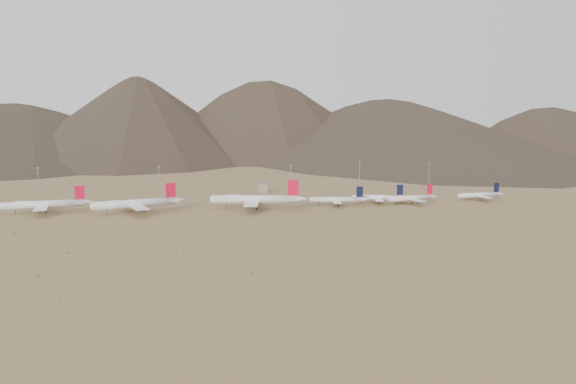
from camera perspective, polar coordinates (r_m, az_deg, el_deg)
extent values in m
plane|color=#A48355|center=(397.55, -4.59, -2.29)|extent=(3000.00, 3000.00, 0.00)
cylinder|color=white|center=(436.56, -23.56, -1.17)|extent=(53.17, 13.76, 5.47)
sphere|color=white|center=(439.37, -27.00, -1.30)|extent=(5.36, 5.36, 5.36)
cone|color=white|center=(435.26, -19.67, -0.96)|extent=(10.19, 6.37, 4.93)
cube|color=white|center=(436.75, -23.69, -1.28)|extent=(16.02, 49.29, 0.68)
cube|color=white|center=(435.29, -20.23, -0.96)|extent=(7.62, 18.97, 0.33)
cube|color=red|center=(434.43, -20.41, -0.05)|extent=(6.88, 1.57, 9.71)
cylinder|color=black|center=(438.99, -25.94, -1.86)|extent=(0.35, 0.35, 3.71)
cylinder|color=black|center=(438.47, -23.38, -1.73)|extent=(0.44, 0.44, 3.71)
cylinder|color=black|center=(435.77, -23.40, -1.78)|extent=(0.44, 0.44, 3.71)
ellipsoid|color=white|center=(437.62, -25.37, -1.04)|extent=(17.39, 6.73, 3.28)
cylinder|color=slate|center=(446.53, -23.59, -1.28)|extent=(5.62, 3.27, 2.46)
cylinder|color=slate|center=(427.35, -23.78, -1.64)|extent=(5.62, 3.27, 2.46)
cylinder|color=slate|center=(455.16, -23.52, -1.13)|extent=(5.62, 3.27, 2.46)
cylinder|color=slate|center=(418.73, -23.87, -1.81)|extent=(5.62, 3.27, 2.46)
cylinder|color=white|center=(416.07, -15.25, -1.14)|extent=(55.81, 24.02, 5.89)
sphere|color=white|center=(410.27, -19.11, -1.39)|extent=(5.77, 5.77, 5.77)
cone|color=white|center=(424.69, -11.07, -0.79)|extent=(11.42, 8.34, 5.30)
cube|color=white|center=(415.93, -15.39, -1.27)|extent=(25.54, 52.37, 0.74)
cube|color=white|center=(423.29, -11.66, -0.81)|extent=(11.28, 20.44, 0.35)
cube|color=red|center=(421.99, -11.83, 0.19)|extent=(7.18, 2.90, 10.45)
cylinder|color=black|center=(412.53, -17.91, -1.99)|extent=(0.38, 0.38, 3.99)
cylinder|color=black|center=(418.47, -15.12, -1.77)|extent=(0.47, 0.47, 3.99)
cylinder|color=black|center=(415.64, -15.02, -1.83)|extent=(0.47, 0.47, 3.99)
ellipsoid|color=white|center=(412.59, -17.25, -1.05)|extent=(18.68, 10.08, 3.53)
cylinder|color=slate|center=(426.19, -15.73, -1.28)|extent=(6.25, 4.35, 2.65)
cylinder|color=slate|center=(406.10, -15.03, -1.66)|extent=(6.25, 4.35, 2.65)
cylinder|color=slate|center=(435.25, -16.02, -1.12)|extent=(6.25, 4.35, 2.65)
cylinder|color=slate|center=(397.09, -14.70, -1.85)|extent=(6.25, 4.35, 2.65)
cylinder|color=white|center=(418.74, -3.38, -0.76)|extent=(61.95, 18.33, 6.40)
sphere|color=white|center=(422.18, -7.57, -0.75)|extent=(6.27, 6.27, 6.27)
cone|color=white|center=(417.51, 1.37, -0.71)|extent=(12.05, 7.82, 5.76)
cube|color=white|center=(418.96, -3.55, -0.89)|extent=(20.76, 57.58, 0.80)
cube|color=white|center=(417.48, 0.69, -0.69)|extent=(9.66, 22.23, 0.38)
cube|color=red|center=(416.45, 0.52, 0.44)|extent=(8.00, 2.13, 11.35)
cylinder|color=black|center=(421.67, -6.31, -1.48)|extent=(0.41, 0.41, 4.33)
cylinder|color=black|center=(420.99, -3.19, -1.46)|extent=(0.52, 0.52, 4.33)
cylinder|color=black|center=(417.84, -3.22, -1.52)|extent=(0.52, 0.52, 4.33)
ellipsoid|color=white|center=(420.01, -5.57, -0.52)|extent=(20.36, 8.56, 3.84)
cylinder|color=slate|center=(430.39, -3.43, -0.89)|extent=(6.63, 4.03, 2.88)
cylinder|color=slate|center=(407.99, -3.67, -1.33)|extent=(6.63, 4.03, 2.88)
cylinder|color=slate|center=(440.47, -3.33, -0.71)|extent=(6.63, 4.03, 2.88)
cylinder|color=slate|center=(397.93, -3.79, -1.55)|extent=(6.63, 4.03, 2.88)
cylinder|color=white|center=(437.16, 4.97, -0.78)|extent=(38.82, 11.21, 4.20)
sphere|color=white|center=(435.99, 2.43, -0.78)|extent=(4.12, 4.12, 4.12)
cone|color=white|center=(439.45, 7.78, -0.74)|extent=(7.54, 4.99, 3.78)
cube|color=white|center=(437.19, 4.86, -0.86)|extent=(12.15, 33.75, 0.53)
cube|color=white|center=(439.03, 7.38, -0.73)|extent=(5.73, 13.03, 0.25)
cube|color=black|center=(438.19, 7.30, 0.03)|extent=(5.02, 1.29, 8.29)
cylinder|color=black|center=(436.75, 3.19, -1.24)|extent=(0.44, 0.44, 2.88)
cylinder|color=black|center=(438.76, 5.05, -1.22)|extent=(0.55, 0.55, 2.88)
cylinder|color=black|center=(436.69, 5.07, -1.26)|extent=(0.55, 0.55, 2.88)
cylinder|color=slate|center=(446.50, 4.77, -0.83)|extent=(4.15, 2.57, 1.89)
cylinder|color=slate|center=(428.17, 4.96, -1.17)|extent=(4.15, 2.57, 1.89)
cylinder|color=white|center=(453.86, 9.09, -0.56)|extent=(38.54, 11.15, 4.17)
sphere|color=white|center=(451.30, 6.68, -0.56)|extent=(4.09, 4.09, 4.09)
cone|color=white|center=(457.62, 11.76, -0.52)|extent=(7.49, 4.96, 3.76)
cube|color=white|center=(453.82, 8.99, -0.64)|extent=(12.09, 33.51, 0.52)
cube|color=white|center=(457.00, 11.38, -0.50)|extent=(5.70, 12.94, 0.25)
cube|color=black|center=(456.13, 11.30, 0.22)|extent=(4.98, 1.29, 8.23)
cylinder|color=black|center=(452.46, 7.40, -1.00)|extent=(0.44, 0.44, 2.85)
cylinder|color=black|center=(455.47, 9.16, -0.98)|extent=(0.55, 0.55, 2.85)
cylinder|color=black|center=(453.43, 9.20, -1.02)|extent=(0.55, 0.55, 2.85)
cylinder|color=slate|center=(462.99, 8.82, -0.61)|extent=(4.12, 2.55, 1.88)
cylinder|color=slate|center=(444.93, 9.17, -0.93)|extent=(4.12, 2.55, 1.88)
cylinder|color=white|center=(455.39, 12.40, -0.60)|extent=(38.73, 13.00, 4.21)
sphere|color=white|center=(444.34, 10.38, -0.74)|extent=(4.13, 4.13, 4.13)
cone|color=white|center=(468.37, 14.56, -0.42)|extent=(7.67, 5.29, 3.79)
cube|color=white|center=(455.02, 12.32, -0.69)|extent=(13.67, 33.79, 0.53)
cube|color=white|center=(466.45, 14.26, -0.43)|extent=(6.30, 13.10, 0.25)
cube|color=red|center=(465.27, 14.20, 0.28)|extent=(5.00, 1.53, 8.31)
cylinder|color=black|center=(448.08, 10.98, -1.15)|extent=(0.44, 0.44, 2.88)
cylinder|color=black|center=(457.16, 12.39, -1.02)|extent=(0.55, 0.55, 2.88)
cylinder|color=black|center=(455.48, 12.55, -1.06)|extent=(0.55, 0.55, 2.88)
cylinder|color=slate|center=(462.66, 11.64, -0.67)|extent=(4.21, 2.74, 1.90)
cylinder|color=slate|center=(447.73, 13.02, -0.97)|extent=(4.21, 2.74, 1.90)
cylinder|color=white|center=(492.04, 18.84, -0.29)|extent=(36.63, 7.98, 3.95)
sphere|color=white|center=(481.73, 17.07, -0.37)|extent=(3.88, 3.88, 3.88)
cone|color=white|center=(504.09, 20.73, -0.17)|extent=(6.91, 4.27, 3.56)
cube|color=white|center=(491.70, 18.76, -0.36)|extent=(9.26, 31.67, 0.49)
cube|color=white|center=(502.32, 20.46, -0.17)|extent=(4.58, 12.15, 0.24)
cube|color=black|center=(501.26, 20.42, 0.45)|extent=(4.74, 0.88, 7.80)
cylinder|color=black|center=(485.20, 17.59, -0.74)|extent=(0.42, 0.42, 2.71)
cylinder|color=black|center=(493.68, 18.82, -0.66)|extent=(0.52, 0.52, 2.71)
cylinder|color=black|center=(492.09, 18.96, -0.69)|extent=(0.52, 0.52, 2.71)
cylinder|color=slate|center=(498.89, 18.18, -0.35)|extent=(3.82, 2.17, 1.78)
cylinder|color=slate|center=(484.79, 19.36, -0.60)|extent=(3.82, 2.17, 1.78)
cube|color=gray|center=(518.50, -2.63, 0.37)|extent=(8.00, 8.00, 8.00)
cube|color=slate|center=(517.83, -2.63, 1.03)|extent=(6.00, 6.00, 4.00)
cylinder|color=gray|center=(535.18, -24.03, 0.88)|extent=(0.50, 0.50, 25.00)
cube|color=gray|center=(534.08, -24.10, 2.25)|extent=(2.00, 0.60, 0.80)
cylinder|color=gray|center=(518.58, -12.97, 1.14)|extent=(0.50, 0.50, 25.00)
cube|color=gray|center=(517.44, -13.01, 2.55)|extent=(2.00, 0.60, 0.80)
cylinder|color=gray|center=(520.34, 0.30, 1.34)|extent=(0.50, 0.50, 25.00)
cube|color=gray|center=(519.21, 0.30, 2.75)|extent=(2.00, 0.60, 0.80)
cylinder|color=gray|center=(566.40, 7.28, 1.75)|extent=(0.50, 0.50, 25.00)
cube|color=gray|center=(565.36, 7.30, 3.05)|extent=(2.00, 0.60, 0.80)
cylinder|color=gray|center=(561.73, 14.12, 1.55)|extent=(0.50, 0.50, 25.00)
cube|color=gray|center=(560.68, 14.16, 2.85)|extent=(2.00, 0.60, 0.80)
ellipsoid|color=olive|center=(361.09, 18.16, -3.55)|extent=(0.51, 0.51, 0.41)
ellipsoid|color=olive|center=(394.44, 11.39, -2.42)|extent=(1.10, 1.10, 0.97)
ellipsoid|color=olive|center=(339.35, -11.68, -4.01)|extent=(0.70, 0.70, 0.37)
ellipsoid|color=olive|center=(345.19, -4.31, -3.68)|extent=(0.84, 0.84, 0.61)
ellipsoid|color=olive|center=(373.41, -3.08, -2.86)|extent=(0.68, 0.68, 0.37)
ellipsoid|color=olive|center=(378.80, 23.81, -3.32)|extent=(0.89, 0.89, 0.46)
ellipsoid|color=olive|center=(227.12, -22.18, -9.95)|extent=(0.81, 0.81, 0.44)
ellipsoid|color=olive|center=(423.09, 26.74, -2.43)|extent=(0.89, 0.89, 0.51)
ellipsoid|color=olive|center=(365.20, -26.06, -3.77)|extent=(1.01, 1.01, 0.90)
ellipsoid|color=olive|center=(418.93, 10.45, -1.87)|extent=(0.66, 0.66, 0.52)
ellipsoid|color=olive|center=(300.97, -21.53, -5.75)|extent=(1.00, 1.00, 0.81)
ellipsoid|color=olive|center=(355.76, -20.56, -3.79)|extent=(0.99, 0.99, 0.67)
ellipsoid|color=olive|center=(403.85, 5.56, -2.11)|extent=(0.85, 0.85, 0.67)
ellipsoid|color=olive|center=(463.54, 24.52, -1.54)|extent=(0.82, 0.82, 0.49)
ellipsoid|color=olive|center=(244.79, -3.66, -8.19)|extent=(1.06, 1.06, 0.54)
ellipsoid|color=olive|center=(289.89, -10.62, -5.85)|extent=(0.96, 0.96, 0.81)
ellipsoid|color=olive|center=(351.52, 0.58, -3.45)|extent=(1.04, 1.04, 0.73)
ellipsoid|color=olive|center=(297.01, 1.75, -5.43)|extent=(0.85, 0.85, 0.68)
ellipsoid|color=olive|center=(406.49, 10.91, -2.14)|extent=(0.88, 0.88, 0.78)
ellipsoid|color=olive|center=(403.51, 11.37, -2.22)|extent=(1.01, 1.01, 0.72)
ellipsoid|color=olive|center=(262.37, -24.11, -7.74)|extent=(1.06, 1.06, 0.72)
ellipsoid|color=olive|center=(366.82, -21.33, -3.51)|extent=(0.86, 0.86, 0.55)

